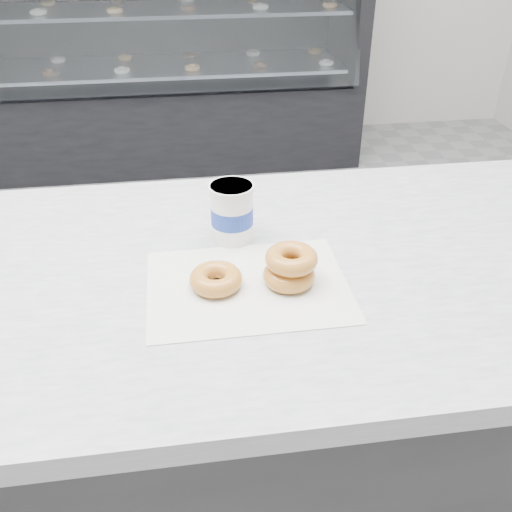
{
  "coord_description": "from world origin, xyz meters",
  "views": [
    {
      "loc": [
        0.08,
        -1.45,
        1.47
      ],
      "look_at": [
        0.2,
        -0.63,
        0.94
      ],
      "focal_mm": 40.0,
      "sensor_mm": 36.0,
      "label": 1
    }
  ],
  "objects": [
    {
      "name": "ground",
      "position": [
        0.0,
        0.0,
        0.0
      ],
      "size": [
        5.0,
        5.0,
        0.0
      ],
      "primitive_type": "plane",
      "color": "gray",
      "rests_on": "ground"
    },
    {
      "name": "donut_stack",
      "position": [
        0.25,
        -0.67,
        0.93
      ],
      "size": [
        0.11,
        0.11,
        0.06
      ],
      "color": "orange",
      "rests_on": "wax_paper"
    },
    {
      "name": "donut_single",
      "position": [
        0.13,
        -0.66,
        0.92
      ],
      "size": [
        0.12,
        0.12,
        0.03
      ],
      "primitive_type": "torus",
      "rotation": [
        0.0,
        0.0,
        -0.43
      ],
      "color": "orange",
      "rests_on": "wax_paper"
    },
    {
      "name": "wax_paper",
      "position": [
        0.18,
        -0.66,
        0.9
      ],
      "size": [
        0.34,
        0.26,
        0.0
      ],
      "primitive_type": "cube",
      "rotation": [
        0.0,
        0.0,
        0.0
      ],
      "color": "silver",
      "rests_on": "counter"
    },
    {
      "name": "counter",
      "position": [
        0.0,
        -0.6,
        0.45
      ],
      "size": [
        3.06,
        0.76,
        0.9
      ],
      "color": "#333335",
      "rests_on": "ground"
    },
    {
      "name": "display_case",
      "position": [
        0.0,
        2.12,
        0.49
      ],
      "size": [
        2.4,
        0.74,
        1.25
      ],
      "color": "black",
      "rests_on": "ground"
    },
    {
      "name": "coffee_cup",
      "position": [
        0.17,
        -0.5,
        0.96
      ],
      "size": [
        0.09,
        0.09,
        0.11
      ],
      "rotation": [
        0.0,
        0.0,
        -0.13
      ],
      "color": "white",
      "rests_on": "counter"
    }
  ]
}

